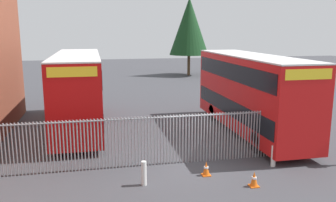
{
  "coord_description": "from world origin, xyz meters",
  "views": [
    {
      "loc": [
        -3.91,
        -14.41,
        5.77
      ],
      "look_at": [
        0.0,
        4.0,
        2.0
      ],
      "focal_mm": 37.92,
      "sensor_mm": 36.0,
      "label": 1
    }
  ],
  "objects_px": {
    "double_decker_bus_behind_fence_left": "(78,88)",
    "double_decker_bus_near_gate": "(250,91)",
    "bollard_near_left": "(144,173)",
    "traffic_cone_by_gate": "(254,179)",
    "traffic_cone_mid_forecourt": "(206,169)",
    "bollard_center_front": "(273,156)"
  },
  "relations": [
    {
      "from": "bollard_center_front",
      "to": "traffic_cone_mid_forecourt",
      "type": "relative_size",
      "value": 1.61
    },
    {
      "from": "double_decker_bus_near_gate",
      "to": "traffic_cone_by_gate",
      "type": "height_order",
      "value": "double_decker_bus_near_gate"
    },
    {
      "from": "traffic_cone_by_gate",
      "to": "bollard_center_front",
      "type": "bearing_deg",
      "value": 45.08
    },
    {
      "from": "double_decker_bus_behind_fence_left",
      "to": "bollard_near_left",
      "type": "xyz_separation_m",
      "value": [
        2.6,
        -8.68,
        -1.95
      ]
    },
    {
      "from": "double_decker_bus_behind_fence_left",
      "to": "traffic_cone_by_gate",
      "type": "distance_m",
      "value": 11.9
    },
    {
      "from": "double_decker_bus_behind_fence_left",
      "to": "traffic_cone_mid_forecourt",
      "type": "xyz_separation_m",
      "value": [
        5.19,
        -8.29,
        -2.13
      ]
    },
    {
      "from": "double_decker_bus_behind_fence_left",
      "to": "traffic_cone_by_gate",
      "type": "height_order",
      "value": "double_decker_bus_behind_fence_left"
    },
    {
      "from": "double_decker_bus_behind_fence_left",
      "to": "traffic_cone_mid_forecourt",
      "type": "relative_size",
      "value": 18.32
    },
    {
      "from": "double_decker_bus_behind_fence_left",
      "to": "traffic_cone_mid_forecourt",
      "type": "bearing_deg",
      "value": -57.96
    },
    {
      "from": "bollard_near_left",
      "to": "double_decker_bus_behind_fence_left",
      "type": "bearing_deg",
      "value": 106.69
    },
    {
      "from": "double_decker_bus_near_gate",
      "to": "bollard_near_left",
      "type": "bearing_deg",
      "value": -139.96
    },
    {
      "from": "double_decker_bus_near_gate",
      "to": "traffic_cone_by_gate",
      "type": "relative_size",
      "value": 18.32
    },
    {
      "from": "traffic_cone_by_gate",
      "to": "bollard_near_left",
      "type": "bearing_deg",
      "value": 166.37
    },
    {
      "from": "double_decker_bus_behind_fence_left",
      "to": "double_decker_bus_near_gate",
      "type": "bearing_deg",
      "value": -16.93
    },
    {
      "from": "traffic_cone_by_gate",
      "to": "traffic_cone_mid_forecourt",
      "type": "height_order",
      "value": "same"
    },
    {
      "from": "double_decker_bus_behind_fence_left",
      "to": "bollard_near_left",
      "type": "relative_size",
      "value": 11.38
    },
    {
      "from": "bollard_near_left",
      "to": "bollard_center_front",
      "type": "distance_m",
      "value": 5.76
    },
    {
      "from": "double_decker_bus_behind_fence_left",
      "to": "traffic_cone_by_gate",
      "type": "xyz_separation_m",
      "value": [
        6.62,
        -9.65,
        -2.13
      ]
    },
    {
      "from": "double_decker_bus_near_gate",
      "to": "double_decker_bus_behind_fence_left",
      "type": "relative_size",
      "value": 1.0
    },
    {
      "from": "double_decker_bus_near_gate",
      "to": "bollard_center_front",
      "type": "distance_m",
      "value": 5.55
    },
    {
      "from": "bollard_center_front",
      "to": "traffic_cone_by_gate",
      "type": "height_order",
      "value": "bollard_center_front"
    },
    {
      "from": "double_decker_bus_near_gate",
      "to": "traffic_cone_mid_forecourt",
      "type": "distance_m",
      "value": 7.23
    }
  ]
}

